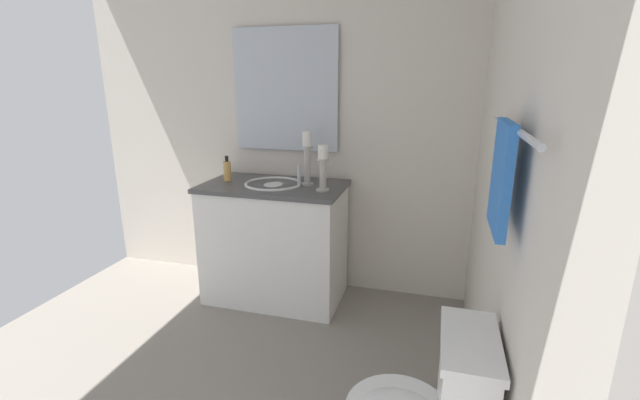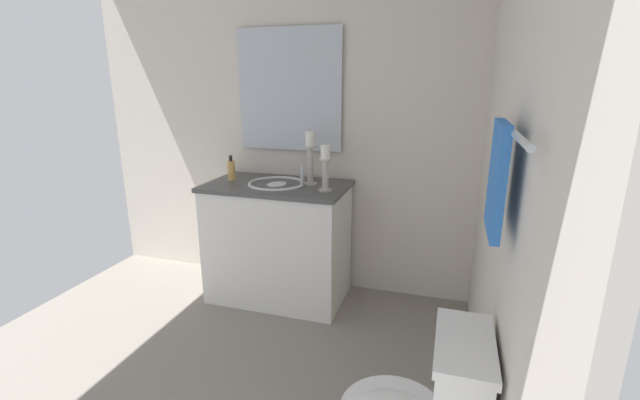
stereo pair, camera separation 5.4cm
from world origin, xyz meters
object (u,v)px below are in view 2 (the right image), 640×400
vanity_cabinet (278,241)px  candle_holder_tall (325,167)px  towel_bar (509,128)px  towel_near_vanity (497,178)px  candle_holder_short (310,156)px  soap_bottle (231,170)px  sink_basin (277,189)px  mirror (289,90)px

vanity_cabinet → candle_holder_tall: 0.71m
towel_bar → towel_near_vanity: size_ratio=2.34×
candle_holder_tall → candle_holder_short: 0.20m
candle_holder_tall → soap_bottle: bearing=-97.5°
candle_holder_tall → sink_basin: bearing=-101.7°
towel_bar → towel_near_vanity: bearing=-90.0°
sink_basin → candle_holder_tall: size_ratio=1.32×
soap_bottle → towel_bar: bearing=52.7°
vanity_cabinet → candle_holder_tall: candle_holder_tall is taller
towel_bar → mirror: bearing=-139.4°
vanity_cabinet → candle_holder_short: bearing=101.9°
towel_near_vanity → candle_holder_tall: bearing=-142.1°
mirror → soap_bottle: (0.26, -0.36, -0.55)m
vanity_cabinet → soap_bottle: bearing=-92.9°
mirror → sink_basin: bearing=0.2°
mirror → towel_near_vanity: bearing=40.2°
mirror → towel_near_vanity: 2.02m
vanity_cabinet → sink_basin: size_ratio=2.48×
mirror → towel_near_vanity: (1.53, 1.30, -0.22)m
vanity_cabinet → mirror: (-0.28, 0.00, 1.06)m
candle_holder_short → towel_near_vanity: (1.30, 1.06, 0.21)m
candle_holder_short → towel_bar: towel_bar is taller
candle_holder_short → soap_bottle: size_ratio=2.05×
towel_bar → candle_holder_tall: bearing=-141.6°
candle_holder_tall → candle_holder_short: candle_holder_short is taller
candle_holder_short → soap_bottle: candle_holder_short is taller
vanity_cabinet → towel_bar: 2.07m
sink_basin → candle_holder_short: size_ratio=1.09×
candle_holder_short → towel_bar: size_ratio=0.44×
mirror → candle_holder_tall: bearing=46.7°
candle_holder_short → soap_bottle: 0.61m
mirror → towel_bar: 2.02m
candle_holder_short → soap_bottle: (0.03, -0.59, -0.13)m
sink_basin → candle_holder_short: 0.34m
vanity_cabinet → soap_bottle: 0.62m
sink_basin → candle_holder_short: candle_holder_short is taller
candle_holder_short → sink_basin: bearing=-78.1°
mirror → candle_holder_tall: mirror is taller
vanity_cabinet → mirror: size_ratio=1.16×
vanity_cabinet → candle_holder_short: 0.67m
candle_holder_short → towel_near_vanity: towel_near_vanity is taller
mirror → candle_holder_short: (0.23, 0.23, -0.43)m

